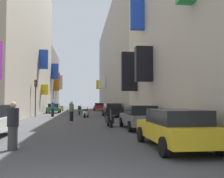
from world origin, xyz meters
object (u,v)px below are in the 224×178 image
at_px(pedestrian_near_left, 53,109).
at_px(traffic_light_near_corner, 36,91).
at_px(parked_car_black, 112,110).
at_px(parked_car_yellow, 175,127).
at_px(parked_car_grey, 139,117).
at_px(scooter_black, 109,120).
at_px(parked_car_green, 54,108).
at_px(parked_car_red, 99,107).
at_px(pedestrian_crossing, 70,107).
at_px(scooter_green, 79,111).
at_px(scooter_blue, 71,111).
at_px(pedestrian_mid_street, 13,126).
at_px(scooter_orange, 61,108).
at_px(scooter_white, 86,113).
at_px(scooter_red, 80,108).
at_px(pedestrian_near_right, 71,111).

xyz_separation_m(pedestrian_near_left, traffic_light_near_corner, (-1.93, 0.38, 1.90)).
height_order(parked_car_black, parked_car_yellow, parked_car_black).
bearing_deg(pedestrian_near_left, parked_car_grey, -64.50).
bearing_deg(scooter_black, parked_car_green, 104.96).
bearing_deg(traffic_light_near_corner, parked_car_red, 66.46).
height_order(parked_car_yellow, scooter_black, parked_car_yellow).
bearing_deg(pedestrian_crossing, scooter_green, -80.94).
distance_m(pedestrian_crossing, pedestrian_near_left, 13.14).
height_order(scooter_blue, pedestrian_mid_street, pedestrian_mid_street).
xyz_separation_m(scooter_orange, pedestrian_near_left, (0.46, -18.07, 0.42)).
xyz_separation_m(parked_car_yellow, pedestrian_crossing, (-5.03, 33.16, 0.06)).
relative_size(scooter_white, pedestrian_mid_street, 1.12).
bearing_deg(parked_car_red, scooter_red, 132.56).
height_order(parked_car_grey, pedestrian_near_right, pedestrian_near_right).
distance_m(parked_car_green, traffic_light_near_corner, 9.79).
bearing_deg(traffic_light_near_corner, scooter_blue, 49.20).
distance_m(parked_car_yellow, pedestrian_crossing, 33.53).
relative_size(parked_car_yellow, scooter_green, 2.47).
bearing_deg(pedestrian_near_right, parked_car_red, 81.04).
bearing_deg(pedestrian_near_left, scooter_green, 50.56).
bearing_deg(scooter_blue, parked_car_black, -49.42).
distance_m(parked_car_green, scooter_green, 7.43).
xyz_separation_m(scooter_white, pedestrian_near_left, (-3.64, 2.15, 0.42)).
distance_m(scooter_red, pedestrian_mid_street, 43.36).
relative_size(parked_car_grey, scooter_blue, 2.41).
distance_m(scooter_blue, traffic_light_near_corner, 6.19).
relative_size(pedestrian_near_left, pedestrian_mid_street, 1.08).
height_order(pedestrian_crossing, pedestrian_mid_street, pedestrian_mid_street).
xyz_separation_m(scooter_red, pedestrian_near_right, (-0.51, -30.28, 0.36)).
height_order(parked_car_black, pedestrian_near_left, pedestrian_near_left).
xyz_separation_m(scooter_black, pedestrian_crossing, (-3.61, 25.12, 0.32)).
bearing_deg(pedestrian_near_right, scooter_white, 73.65).
height_order(parked_car_red, pedestrian_near_right, pedestrian_near_right).
bearing_deg(scooter_black, scooter_white, 97.62).
bearing_deg(parked_car_red, scooter_blue, -107.27).
xyz_separation_m(scooter_orange, scooter_black, (5.42, -30.13, -0.00)).
bearing_deg(scooter_white, pedestrian_mid_street, -99.04).
bearing_deg(scooter_blue, pedestrian_near_right, -87.60).
height_order(scooter_red, scooter_blue, same).
height_order(parked_car_yellow, parked_car_grey, parked_car_grey).
distance_m(parked_car_red, scooter_blue, 15.59).
bearing_deg(parked_car_grey, pedestrian_crossing, 100.97).
bearing_deg(parked_car_yellow, parked_car_red, 89.91).
relative_size(parked_car_black, scooter_blue, 2.30).
xyz_separation_m(scooter_red, pedestrian_crossing, (-1.45, -10.49, 0.32)).
bearing_deg(pedestrian_near_left, pedestrian_near_right, -71.09).
height_order(scooter_white, scooter_black, same).
xyz_separation_m(parked_car_red, scooter_green, (-3.56, -16.10, -0.29)).
relative_size(scooter_red, scooter_white, 0.95).
bearing_deg(scooter_black, parked_car_yellow, -79.95).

